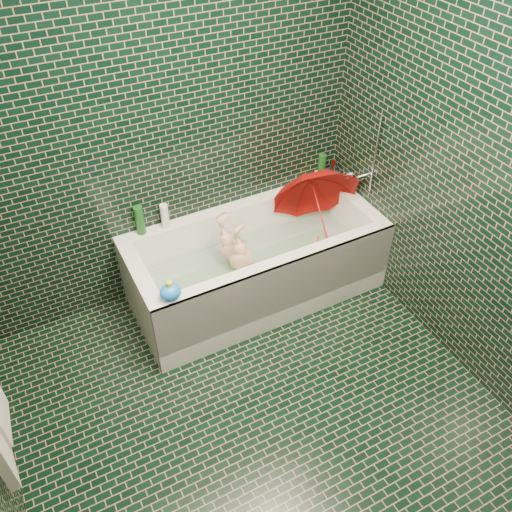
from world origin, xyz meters
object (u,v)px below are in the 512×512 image
child (242,265)px  umbrella (319,208)px  bathtub (257,271)px  rubber_duck (314,178)px  bath_toy (170,292)px

child → umbrella: (0.60, 0.02, 0.26)m
bathtub → umbrella: bearing=2.9°
rubber_duck → bath_toy: 1.49m
bathtub → umbrella: 0.61m
bathtub → bath_toy: bath_toy is taller
child → umbrella: size_ratio=1.38×
child → bathtub: bearing=72.7°
child → rubber_duck: rubber_duck is taller
bathtub → bath_toy: 0.86m
umbrella → bath_toy: size_ratio=4.13×
umbrella → rubber_duck: bearing=81.9°
bathtub → child: size_ratio=2.06×
child → bath_toy: bath_toy is taller
bath_toy → umbrella: bearing=25.7°
umbrella → rubber_duck: 0.34m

